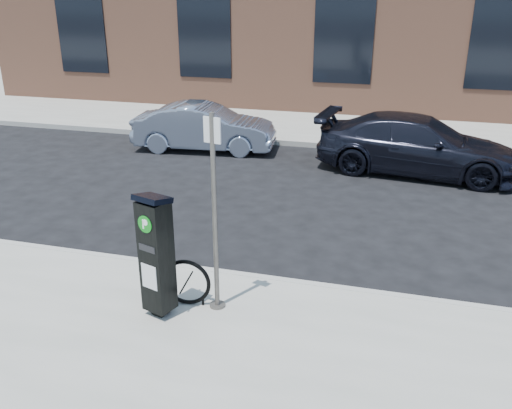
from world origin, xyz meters
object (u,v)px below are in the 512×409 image
(parking_kiosk, at_px, (156,254))
(car_silver, at_px, (204,127))
(sign_pole, at_px, (215,217))
(bike_rack, at_px, (186,282))
(car_dark, at_px, (417,145))

(parking_kiosk, height_order, car_silver, parking_kiosk)
(parking_kiosk, distance_m, sign_pole, 0.91)
(bike_rack, distance_m, car_dark, 8.06)
(parking_kiosk, relative_size, car_dark, 0.36)
(sign_pole, height_order, bike_rack, sign_pole)
(car_dark, bearing_deg, sign_pole, 166.74)
(parking_kiosk, bearing_deg, car_dark, 84.68)
(parking_kiosk, relative_size, bike_rack, 2.52)
(bike_rack, xyz_separation_m, car_dark, (3.09, 7.45, 0.22))
(parking_kiosk, xyz_separation_m, bike_rack, (0.26, 0.33, -0.56))
(parking_kiosk, distance_m, car_dark, 8.47)
(sign_pole, bearing_deg, car_silver, 124.61)
(car_dark, bearing_deg, bike_rack, 163.98)
(car_silver, bearing_deg, sign_pole, -165.01)
(bike_rack, xyz_separation_m, car_silver, (-2.72, 8.00, 0.16))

